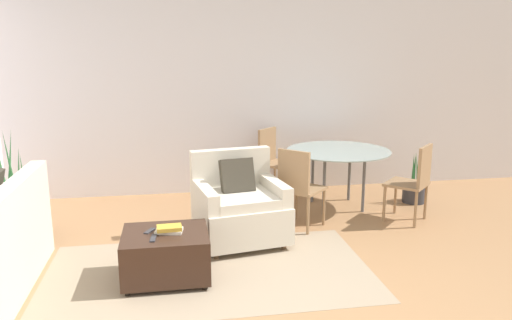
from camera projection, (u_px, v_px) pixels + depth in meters
ground_plane at (268, 315)px, 3.73m from camera, size 20.00×20.00×0.00m
wall_back at (220, 92)px, 6.69m from camera, size 12.00×0.06×2.75m
area_rug at (209, 272)px, 4.45m from camera, size 2.87×1.63×0.01m
armchair at (239, 207)px, 5.11m from camera, size 0.98×0.94×0.91m
ottoman at (166, 254)px, 4.28m from camera, size 0.73×0.62×0.42m
book_stack at (169, 229)px, 4.24m from camera, size 0.25×0.18×0.06m
tv_remote_primary at (150, 231)px, 4.27m from camera, size 0.10×0.14×0.01m
tv_remote_secondary at (153, 238)px, 4.11m from camera, size 0.06×0.16×0.01m
potted_plant at (16, 216)px, 5.23m from camera, size 0.41×0.41×1.19m
dining_table at (338, 155)px, 6.13m from camera, size 1.27×1.27×0.73m
dining_chair_near_left at (298, 183)px, 5.41m from camera, size 0.59×0.59×0.90m
dining_chair_near_right at (415, 178)px, 5.63m from camera, size 0.59×0.59×0.90m
dining_chair_far_left at (273, 157)px, 6.71m from camera, size 0.59×0.59×0.90m
potted_plant_small at (414, 190)px, 6.43m from camera, size 0.29×0.29×0.70m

